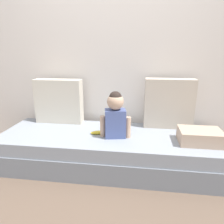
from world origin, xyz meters
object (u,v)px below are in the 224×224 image
at_px(throw_pillow_left, 59,101).
at_px(folded_blanket, 200,136).
at_px(throw_pillow_right, 169,104).
at_px(banana, 98,133).
at_px(couch, 108,149).
at_px(toddler, 115,114).

relative_size(throw_pillow_left, folded_blanket, 1.44).
distance_m(throw_pillow_right, banana, 0.88).
distance_m(throw_pillow_left, banana, 0.70).
height_order(couch, toddler, toddler).
distance_m(banana, folded_blanket, 1.03).
distance_m(throw_pillow_left, folded_blanket, 1.65).
xyz_separation_m(couch, throw_pillow_left, (-0.66, 0.31, 0.45)).
relative_size(couch, toddler, 4.97).
xyz_separation_m(throw_pillow_left, toddler, (0.75, -0.38, -0.02)).
relative_size(throw_pillow_right, folded_blanket, 1.42).
xyz_separation_m(throw_pillow_right, banana, (-0.76, -0.34, -0.26)).
relative_size(couch, throw_pillow_left, 4.19).
height_order(couch, banana, banana).
relative_size(throw_pillow_right, toddler, 1.18).
xyz_separation_m(throw_pillow_right, toddler, (-0.58, -0.38, -0.04)).
height_order(throw_pillow_left, throw_pillow_right, throw_pillow_right).
bearing_deg(folded_blanket, banana, 175.76).
distance_m(throw_pillow_right, folded_blanket, 0.54).
height_order(toddler, banana, toddler).
bearing_deg(toddler, couch, 142.83).
relative_size(throw_pillow_left, toddler, 1.19).
height_order(throw_pillow_left, folded_blanket, throw_pillow_left).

